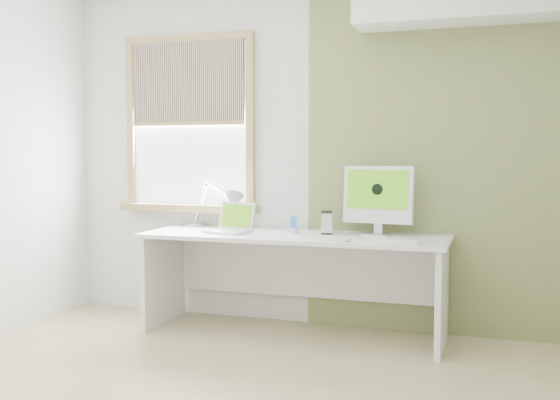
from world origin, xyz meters
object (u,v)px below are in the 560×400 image
at_px(laptop, 232,225).
at_px(imac, 378,196).
at_px(desk_lamp, 225,205).
at_px(desk, 296,260).
at_px(external_drive, 327,222).

distance_m(laptop, imac, 1.09).
relative_size(desk_lamp, imac, 1.16).
bearing_deg(desk_lamp, imac, 0.17).
height_order(desk_lamp, imac, imac).
bearing_deg(desk_lamp, laptop, -55.05).
xyz_separation_m(desk, imac, (0.58, 0.11, 0.47)).
distance_m(desk, laptop, 0.54).
bearing_deg(desk, desk_lamp, 169.67).
xyz_separation_m(desk, laptop, (-0.47, -0.08, 0.25)).
distance_m(laptop, external_drive, 0.70).
relative_size(laptop, imac, 0.72).
distance_m(external_drive, imac, 0.42).
relative_size(laptop, external_drive, 2.22).
xyz_separation_m(laptop, imac, (1.05, 0.19, 0.22)).
bearing_deg(external_drive, desk, -165.13).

